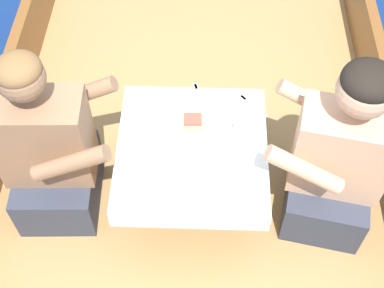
{
  "coord_description": "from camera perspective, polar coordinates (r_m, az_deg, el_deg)",
  "views": [
    {
      "loc": [
        0.05,
        -1.36,
        2.59
      ],
      "look_at": [
        0.0,
        0.01,
        0.72
      ],
      "focal_mm": 50.0,
      "sensor_mm": 36.0,
      "label": 1
    }
  ],
  "objects": [
    {
      "name": "utensil_fork_starboard",
      "position": [
        2.51,
        6.31,
        4.28
      ],
      "size": [
        0.13,
        0.14,
        0.0
      ],
      "rotation": [
        0.0,
        0.0,
        2.33
      ],
      "color": "silver",
      "rests_on": "cockpit_table"
    },
    {
      "name": "utensil_fork_port",
      "position": [
        2.53,
        0.72,
        5.32
      ],
      "size": [
        0.07,
        0.17,
        0.0
      ],
      "rotation": [
        0.0,
        0.0,
        1.87
      ],
      "color": "silver",
      "rests_on": "cockpit_table"
    },
    {
      "name": "bowl_port_near",
      "position": [
        2.18,
        -1.86,
        -5.36
      ],
      "size": [
        0.13,
        0.13,
        0.04
      ],
      "color": "white",
      "rests_on": "cockpit_table"
    },
    {
      "name": "coffee_cup_starboard",
      "position": [
        2.19,
        4.2,
        -4.7
      ],
      "size": [
        0.1,
        0.08,
        0.06
      ],
      "color": "white",
      "rests_on": "cockpit_table"
    },
    {
      "name": "coffee_cup_port",
      "position": [
        2.37,
        5.3,
        1.79
      ],
      "size": [
        0.1,
        0.07,
        0.06
      ],
      "color": "white",
      "rests_on": "cockpit_table"
    },
    {
      "name": "utensil_knife_port",
      "position": [
        2.18,
        0.43,
        -6.42
      ],
      "size": [
        0.16,
        0.07,
        0.0
      ],
      "rotation": [
        0.0,
        0.0,
        2.79
      ],
      "color": "silver",
      "rests_on": "cockpit_table"
    },
    {
      "name": "utensil_spoon_center",
      "position": [
        2.53,
        -3.07,
        5.32
      ],
      "size": [
        0.17,
        0.07,
        0.01
      ],
      "rotation": [
        0.0,
        0.0,
        0.35
      ],
      "color": "silver",
      "rests_on": "cockpit_table"
    },
    {
      "name": "sandwich",
      "position": [
        2.38,
        0.06,
        2.37
      ],
      "size": [
        0.1,
        0.08,
        0.05
      ],
      "rotation": [
        0.0,
        0.0,
        0.03
      ],
      "color": "tan",
      "rests_on": "plate_sandwich"
    },
    {
      "name": "cockpit_table",
      "position": [
        2.38,
        0.0,
        -0.95
      ],
      "size": [
        0.66,
        0.69,
        0.42
      ],
      "color": "#B2B2B7",
      "rests_on": "boat_deck"
    },
    {
      "name": "person_starboard",
      "position": [
        2.4,
        15.19,
        -1.77
      ],
      "size": [
        0.58,
        0.52,
        0.97
      ],
      "rotation": [
        0.0,
        0.0,
        2.95
      ],
      "color": "#333847",
      "rests_on": "boat_deck"
    },
    {
      "name": "person_port",
      "position": [
        2.45,
        -14.93,
        -0.93
      ],
      "size": [
        0.53,
        0.45,
        0.96
      ],
      "rotation": [
        0.0,
        0.0,
        0.04
      ],
      "color": "#333847",
      "rests_on": "boat_deck"
    },
    {
      "name": "tin_can",
      "position": [
        2.28,
        4.26,
        -1.56
      ],
      "size": [
        0.07,
        0.07,
        0.05
      ],
      "color": "silver",
      "rests_on": "cockpit_table"
    },
    {
      "name": "bowl_center_far",
      "position": [
        2.28,
        1.33,
        -1.41
      ],
      "size": [
        0.13,
        0.13,
        0.04
      ],
      "color": "white",
      "rests_on": "cockpit_table"
    },
    {
      "name": "ground_plane",
      "position": [
        2.93,
        -0.01,
        -8.53
      ],
      "size": [
        60.0,
        60.0,
        0.0
      ],
      "primitive_type": "plane",
      "color": "navy"
    },
    {
      "name": "plate_bread",
      "position": [
        2.3,
        -5.22,
        -1.86
      ],
      "size": [
        0.17,
        0.17,
        0.01
      ],
      "color": "white",
      "rests_on": "cockpit_table"
    },
    {
      "name": "utensil_spoon_starboard",
      "position": [
        2.24,
        0.93,
        -3.89
      ],
      "size": [
        0.15,
        0.1,
        0.01
      ],
      "rotation": [
        0.0,
        0.0,
        0.54
      ],
      "color": "silver",
      "rests_on": "cockpit_table"
    },
    {
      "name": "plate_sandwich",
      "position": [
        2.41,
        0.06,
        1.97
      ],
      "size": [
        0.19,
        0.19,
        0.01
      ],
      "color": "white",
      "rests_on": "cockpit_table"
    },
    {
      "name": "boat_deck",
      "position": [
        2.8,
        -0.01,
        -7.18
      ],
      "size": [
        2.05,
        3.13,
        0.28
      ],
      "primitive_type": "cube",
      "color": "#A87F4C",
      "rests_on": "ground_plane"
    },
    {
      "name": "bowl_port_far",
      "position": [
        2.47,
        -5.3,
        4.29
      ],
      "size": [
        0.13,
        0.13,
        0.04
      ],
      "color": "white",
      "rests_on": "cockpit_table"
    },
    {
      "name": "bowl_starboard_near",
      "position": [
        2.38,
        -5.84,
        1.39
      ],
      "size": [
        0.11,
        0.11,
        0.04
      ],
      "color": "white",
      "rests_on": "cockpit_table"
    }
  ]
}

